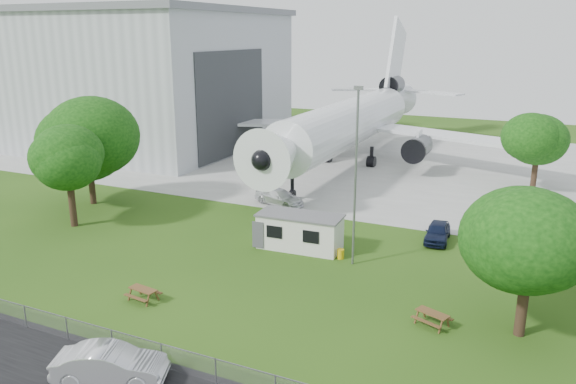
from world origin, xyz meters
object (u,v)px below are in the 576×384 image
at_px(picnic_west, 144,300).
at_px(picnic_east, 432,325).
at_px(site_cabin, 300,231).
at_px(airliner, 352,120).
at_px(car_centre_sedan, 110,365).
at_px(hangar, 116,75).

relative_size(picnic_west, picnic_east, 1.00).
distance_m(site_cabin, picnic_west, 12.74).
bearing_deg(picnic_east, site_cabin, 167.84).
bearing_deg(site_cabin, airliner, 101.36).
relative_size(picnic_west, car_centre_sedan, 0.35).
relative_size(airliner, site_cabin, 7.00).
height_order(picnic_west, car_centre_sedan, car_centre_sedan).
relative_size(picnic_east, car_centre_sedan, 0.35).
relative_size(hangar, picnic_east, 23.89).
bearing_deg(picnic_west, picnic_east, 22.50).
height_order(airliner, car_centre_sedan, airliner).
xyz_separation_m(airliner, picnic_west, (0.67, -40.13, -5.27)).
bearing_deg(site_cabin, car_centre_sedan, -93.61).
height_order(airliner, picnic_east, airliner).
xyz_separation_m(hangar, site_cabin, (41.70, -28.65, -8.09)).
bearing_deg(picnic_west, car_centre_sedan, -53.56).
height_order(hangar, airliner, hangar).
relative_size(hangar, site_cabin, 6.30).
distance_m(picnic_west, picnic_east, 16.71).
bearing_deg(hangar, airliner, -0.22).
relative_size(hangar, picnic_west, 23.89).
bearing_deg(site_cabin, hangar, 145.50).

